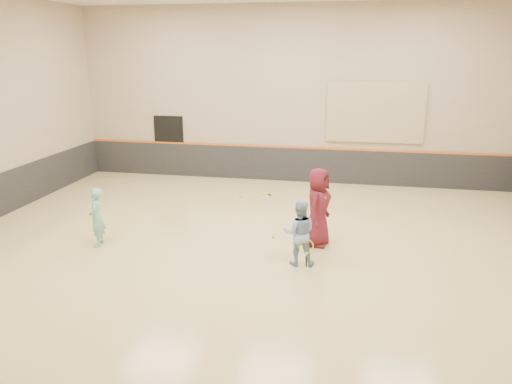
% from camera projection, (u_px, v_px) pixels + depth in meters
% --- Properties ---
extents(room, '(15.04, 12.04, 6.22)m').
position_uv_depth(room, '(259.00, 210.00, 11.93)').
color(room, tan).
rests_on(room, ground).
extents(wainscot_back, '(14.90, 0.04, 1.20)m').
position_uv_depth(wainscot_back, '(291.00, 164.00, 17.62)').
color(wainscot_back, '#232326').
rests_on(wainscot_back, floor).
extents(accent_stripe, '(14.90, 0.03, 0.06)m').
position_uv_depth(accent_stripe, '(291.00, 147.00, 17.44)').
color(accent_stripe, '#D85914').
rests_on(accent_stripe, wall_back).
extents(acoustic_panel, '(3.20, 0.08, 2.00)m').
position_uv_depth(acoustic_panel, '(375.00, 112.00, 16.55)').
color(acoustic_panel, tan).
rests_on(acoustic_panel, wall_back).
extents(doorway, '(1.10, 0.05, 2.20)m').
position_uv_depth(doorway, '(169.00, 146.00, 18.32)').
color(doorway, black).
rests_on(doorway, floor).
extents(girl, '(0.45, 0.58, 1.41)m').
position_uv_depth(girl, '(97.00, 217.00, 11.77)').
color(girl, '#70C3B0').
rests_on(girl, floor).
extents(instructor, '(0.77, 0.63, 1.44)m').
position_uv_depth(instructor, '(299.00, 233.00, 10.72)').
color(instructor, '#7F9FC5').
rests_on(instructor, floor).
extents(young_man, '(0.80, 1.04, 1.89)m').
position_uv_depth(young_man, '(318.00, 207.00, 11.75)').
color(young_man, maroon).
rests_on(young_man, floor).
extents(held_racket, '(0.37, 0.37, 0.65)m').
position_uv_depth(held_racket, '(306.00, 246.00, 10.55)').
color(held_racket, '#B9CE2D').
rests_on(held_racket, instructor).
extents(spare_racket, '(0.69, 0.69, 0.11)m').
position_uv_depth(spare_racket, '(266.00, 192.00, 16.20)').
color(spare_racket, '#D0DA2F').
rests_on(spare_racket, floor).
extents(ball_under_racket, '(0.07, 0.07, 0.07)m').
position_uv_depth(ball_under_racket, '(273.00, 237.00, 12.39)').
color(ball_under_racket, '#BBD130').
rests_on(ball_under_racket, floor).
extents(ball_in_hand, '(0.07, 0.07, 0.07)m').
position_uv_depth(ball_in_hand, '(325.00, 198.00, 11.45)').
color(ball_in_hand, yellow).
rests_on(ball_in_hand, young_man).
extents(ball_beside_spare, '(0.07, 0.07, 0.07)m').
position_uv_depth(ball_beside_spare, '(240.00, 197.00, 15.77)').
color(ball_beside_spare, '#ACC72E').
rests_on(ball_beside_spare, floor).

